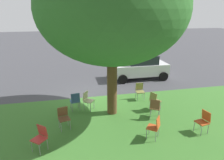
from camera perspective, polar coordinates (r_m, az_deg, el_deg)
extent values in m
plane|color=#424247|center=(11.44, -6.46, -4.35)|extent=(80.00, 80.00, 0.00)
cube|color=#3D752D|center=(8.60, -4.11, -12.52)|extent=(48.00, 6.00, 0.01)
cylinder|color=brown|center=(8.97, 0.01, -0.26)|extent=(0.44, 0.44, 3.08)
ellipsoid|color=#2D6B28|center=(8.49, 0.01, 19.00)|extent=(5.94, 5.94, 4.39)
cube|color=brown|center=(9.23, 11.87, -7.53)|extent=(0.56, 0.56, 0.04)
cube|color=brown|center=(8.96, 11.84, -6.64)|extent=(0.39, 0.28, 0.40)
cylinder|color=gray|center=(9.47, 13.00, -8.46)|extent=(0.02, 0.02, 0.42)
cylinder|color=gray|center=(9.49, 10.82, -8.22)|extent=(0.02, 0.02, 0.42)
cylinder|color=gray|center=(9.16, 12.78, -9.39)|extent=(0.02, 0.02, 0.42)
cylinder|color=gray|center=(9.19, 10.53, -9.14)|extent=(0.02, 0.02, 0.42)
cube|color=beige|center=(9.74, -6.42, -5.78)|extent=(0.57, 0.57, 0.04)
cube|color=beige|center=(9.73, -7.39, -4.31)|extent=(0.30, 0.37, 0.40)
cylinder|color=gray|center=(9.62, -6.00, -7.60)|extent=(0.02, 0.02, 0.42)
cylinder|color=gray|center=(9.90, -4.99, -6.77)|extent=(0.02, 0.02, 0.42)
cylinder|color=gray|center=(9.77, -7.76, -7.22)|extent=(0.02, 0.02, 0.42)
cylinder|color=gray|center=(10.05, -6.71, -6.42)|extent=(0.02, 0.02, 0.42)
cube|color=#335184|center=(9.82, -10.23, -5.75)|extent=(0.48, 0.46, 0.04)
cube|color=#335184|center=(9.56, -10.09, -4.86)|extent=(0.41, 0.15, 0.40)
cylinder|color=gray|center=(10.10, -9.36, -6.42)|extent=(0.02, 0.02, 0.42)
cylinder|color=gray|center=(10.04, -11.38, -6.71)|extent=(0.02, 0.02, 0.42)
cylinder|color=gray|center=(9.80, -8.91, -7.22)|extent=(0.02, 0.02, 0.42)
cylinder|color=gray|center=(9.74, -10.99, -7.52)|extent=(0.02, 0.02, 0.42)
cube|color=olive|center=(9.88, 11.99, -5.71)|extent=(0.53, 0.54, 0.04)
cube|color=olive|center=(9.66, 11.35, -4.69)|extent=(0.23, 0.40, 0.40)
cylinder|color=gray|center=(9.99, 13.33, -7.00)|extent=(0.02, 0.02, 0.42)
cylinder|color=gray|center=(10.20, 11.82, -6.32)|extent=(0.02, 0.02, 0.42)
cylinder|color=gray|center=(9.75, 11.98, -7.53)|extent=(0.02, 0.02, 0.42)
cylinder|color=gray|center=(9.97, 10.47, -6.82)|extent=(0.02, 0.02, 0.42)
cube|color=brown|center=(8.38, -13.12, -10.46)|extent=(0.51, 0.49, 0.04)
cube|color=brown|center=(8.42, -13.55, -8.48)|extent=(0.41, 0.18, 0.40)
cylinder|color=gray|center=(8.32, -13.94, -12.59)|extent=(0.02, 0.02, 0.42)
cylinder|color=gray|center=(8.38, -11.50, -12.12)|extent=(0.02, 0.02, 0.42)
cylinder|color=gray|center=(8.61, -14.48, -11.50)|extent=(0.02, 0.02, 0.42)
cylinder|color=gray|center=(8.67, -12.12, -11.06)|extent=(0.02, 0.02, 0.42)
cube|color=#C64C1E|center=(7.78, 11.25, -12.76)|extent=(0.57, 0.58, 0.04)
cube|color=#C64C1E|center=(7.62, 12.70, -11.47)|extent=(0.31, 0.37, 0.40)
cylinder|color=gray|center=(8.08, 10.29, -13.31)|extent=(0.02, 0.02, 0.42)
cylinder|color=gray|center=(7.78, 9.54, -14.61)|extent=(0.02, 0.02, 0.42)
cylinder|color=gray|center=(8.02, 12.70, -13.76)|extent=(0.02, 0.02, 0.42)
cylinder|color=gray|center=(7.72, 12.04, -15.09)|extent=(0.02, 0.02, 0.42)
cube|color=olive|center=(10.83, 7.80, -3.25)|extent=(0.44, 0.43, 0.04)
cube|color=olive|center=(10.91, 7.59, -1.74)|extent=(0.40, 0.11, 0.40)
cylinder|color=gray|center=(10.72, 7.07, -4.78)|extent=(0.02, 0.02, 0.42)
cylinder|color=gray|center=(10.82, 8.91, -4.65)|extent=(0.02, 0.02, 0.42)
cylinder|color=gray|center=(11.02, 6.60, -4.09)|extent=(0.02, 0.02, 0.42)
cylinder|color=gray|center=(11.12, 8.40, -3.97)|extent=(0.02, 0.02, 0.42)
cube|color=#B7332D|center=(7.42, -19.60, -15.25)|extent=(0.58, 0.58, 0.04)
cube|color=#B7332D|center=(7.39, -18.76, -13.09)|extent=(0.36, 0.32, 0.40)
cylinder|color=gray|center=(7.58, -21.35, -16.80)|extent=(0.02, 0.02, 0.42)
cylinder|color=gray|center=(7.34, -19.41, -17.80)|extent=(0.02, 0.02, 0.42)
cylinder|color=gray|center=(7.75, -19.40, -15.67)|extent=(0.02, 0.02, 0.42)
cylinder|color=gray|center=(7.52, -17.45, -16.60)|extent=(0.02, 0.02, 0.42)
cube|color=#C64C1E|center=(8.64, 23.64, -10.70)|extent=(0.48, 0.49, 0.04)
cube|color=#C64C1E|center=(8.66, 24.67, -8.99)|extent=(0.16, 0.41, 0.40)
cylinder|color=gray|center=(8.74, 21.80, -11.82)|extent=(0.02, 0.02, 0.42)
cylinder|color=gray|center=(8.54, 23.53, -12.83)|extent=(0.02, 0.02, 0.42)
cylinder|color=gray|center=(8.97, 23.37, -11.23)|extent=(0.02, 0.02, 0.42)
cylinder|color=gray|center=(8.77, 25.09, -12.19)|extent=(0.02, 0.02, 0.42)
cube|color=silver|center=(14.21, 7.58, 3.10)|extent=(3.70, 1.64, 0.76)
cube|color=#1E232B|center=(14.10, 8.27, 5.67)|extent=(1.90, 1.44, 0.64)
cylinder|color=black|center=(13.12, 3.01, 0.18)|extent=(0.60, 0.18, 0.60)
cylinder|color=black|center=(14.72, 1.24, 2.27)|extent=(0.60, 0.18, 0.60)
cylinder|color=black|center=(14.09, 14.07, 0.94)|extent=(0.60, 0.18, 0.60)
cylinder|color=black|center=(15.60, 11.31, 2.85)|extent=(0.60, 0.18, 0.60)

